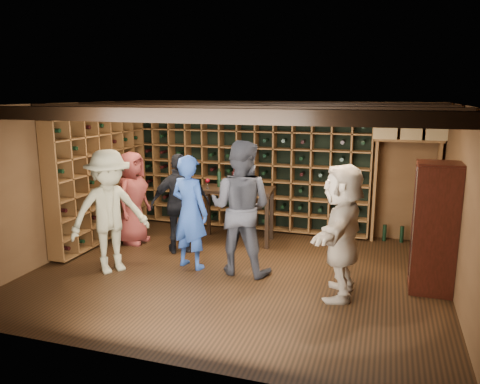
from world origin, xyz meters
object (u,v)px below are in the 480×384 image
(display_cabinet, at_px, (434,231))
(guest_red_floral, at_px, (133,198))
(tasting_table, at_px, (236,195))
(guest_woman_black, at_px, (180,204))
(man_grey_suit, at_px, (241,208))
(man_blue_shirt, at_px, (190,212))
(guest_khaki, at_px, (110,212))
(guest_beige, at_px, (342,231))

(display_cabinet, distance_m, guest_red_floral, 4.97)
(guest_red_floral, xyz_separation_m, tasting_table, (1.74, 0.61, 0.04))
(guest_red_floral, height_order, guest_woman_black, guest_woman_black)
(guest_woman_black, bearing_deg, display_cabinet, 141.32)
(display_cabinet, bearing_deg, man_grey_suit, -177.49)
(man_blue_shirt, bearing_deg, guest_khaki, 41.56)
(display_cabinet, relative_size, guest_red_floral, 1.06)
(tasting_table, bearing_deg, man_blue_shirt, -106.39)
(man_grey_suit, bearing_deg, display_cabinet, -174.00)
(guest_khaki, relative_size, guest_beige, 1.04)
(display_cabinet, bearing_deg, guest_woman_black, 173.49)
(man_blue_shirt, relative_size, guest_red_floral, 1.06)
(display_cabinet, distance_m, guest_beige, 1.27)
(man_blue_shirt, height_order, guest_red_floral, man_blue_shirt)
(man_blue_shirt, height_order, guest_khaki, guest_khaki)
(guest_woman_black, xyz_separation_m, guest_beige, (2.75, -0.97, 0.05))
(display_cabinet, distance_m, tasting_table, 3.43)
(display_cabinet, bearing_deg, guest_beige, -155.80)
(guest_red_floral, distance_m, guest_woman_black, 1.05)
(guest_woman_black, height_order, guest_khaki, guest_khaki)
(guest_woman_black, bearing_deg, guest_red_floral, -43.66)
(man_blue_shirt, relative_size, guest_beige, 0.98)
(man_blue_shirt, xyz_separation_m, guest_beige, (2.31, -0.37, 0.02))
(display_cabinet, relative_size, guest_woman_black, 1.04)
(guest_beige, bearing_deg, guest_khaki, -85.66)
(guest_khaki, bearing_deg, man_blue_shirt, -26.83)
(man_grey_suit, height_order, guest_woman_black, man_grey_suit)
(man_grey_suit, distance_m, guest_woman_black, 1.37)
(display_cabinet, height_order, guest_beige, guest_beige)
(display_cabinet, xyz_separation_m, man_grey_suit, (-2.67, -0.12, 0.14))
(guest_red_floral, height_order, tasting_table, guest_red_floral)
(man_grey_suit, xyz_separation_m, guest_woman_black, (-1.24, 0.56, -0.16))
(man_blue_shirt, relative_size, guest_woman_black, 1.04)
(man_grey_suit, bearing_deg, guest_red_floral, -15.34)
(man_blue_shirt, distance_m, guest_beige, 2.34)
(guest_khaki, bearing_deg, guest_woman_black, 7.90)
(man_grey_suit, height_order, guest_beige, man_grey_suit)
(guest_red_floral, bearing_deg, display_cabinet, -94.77)
(man_grey_suit, height_order, guest_red_floral, man_grey_suit)
(display_cabinet, relative_size, guest_beige, 0.98)
(man_blue_shirt, bearing_deg, guest_beige, -172.94)
(man_blue_shirt, height_order, man_grey_suit, man_grey_suit)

